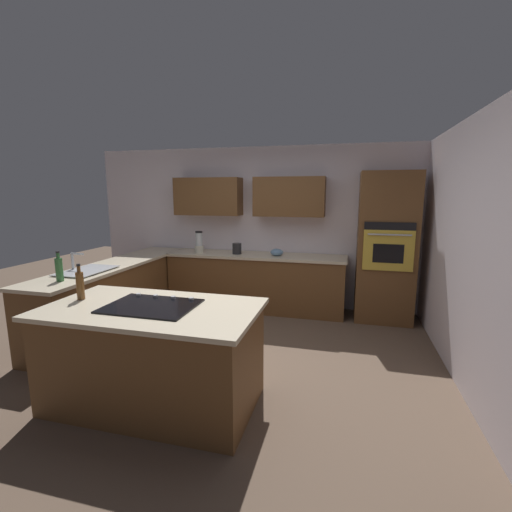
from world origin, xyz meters
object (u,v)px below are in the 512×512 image
(mixing_bowl, at_px, (277,252))
(blender, at_px, (199,243))
(kettle, at_px, (237,249))
(oil_bottle, at_px, (80,285))
(sink_unit, at_px, (86,270))
(wall_oven, at_px, (386,248))
(dish_soap_bottle, at_px, (59,269))
(cooktop, at_px, (151,306))

(mixing_bowl, bearing_deg, blender, 0.00)
(kettle, xyz_separation_m, oil_bottle, (0.65, 2.70, 0.05))
(blender, bearing_deg, sink_unit, 65.41)
(sink_unit, xyz_separation_m, oil_bottle, (-0.78, 1.00, 0.12))
(sink_unit, relative_size, kettle, 4.01)
(blender, bearing_deg, wall_oven, -179.32)
(kettle, height_order, dish_soap_bottle, dish_soap_bottle)
(dish_soap_bottle, bearing_deg, oil_bottle, 144.05)
(dish_soap_bottle, bearing_deg, wall_oven, -148.53)
(mixing_bowl, bearing_deg, kettle, 0.00)
(cooktop, relative_size, dish_soap_bottle, 2.25)
(oil_bottle, bearing_deg, blender, -90.04)
(wall_oven, bearing_deg, mixing_bowl, 1.23)
(kettle, distance_m, oil_bottle, 2.78)
(kettle, xyz_separation_m, dish_soap_bottle, (1.37, 2.18, 0.05))
(dish_soap_bottle, bearing_deg, mixing_bowl, -132.80)
(blender, xyz_separation_m, kettle, (-0.65, -0.00, -0.06))
(blender, xyz_separation_m, oil_bottle, (0.00, 2.70, -0.01))
(cooktop, relative_size, kettle, 4.36)
(cooktop, bearing_deg, kettle, -88.21)
(blender, relative_size, kettle, 2.01)
(sink_unit, bearing_deg, dish_soap_bottle, 96.95)
(wall_oven, relative_size, oil_bottle, 6.49)
(dish_soap_bottle, bearing_deg, cooktop, 159.40)
(blender, relative_size, oil_bottle, 1.05)
(dish_soap_bottle, distance_m, oil_bottle, 0.89)
(kettle, bearing_deg, oil_bottle, 76.44)
(dish_soap_bottle, xyz_separation_m, oil_bottle, (-0.72, 0.52, -0.00))
(cooktop, distance_m, oil_bottle, 0.75)
(blender, bearing_deg, cooktop, 105.09)
(cooktop, bearing_deg, oil_bottle, -2.04)
(mixing_bowl, bearing_deg, cooktop, 78.31)
(sink_unit, xyz_separation_m, blender, (-0.78, -1.70, 0.13))
(wall_oven, distance_m, kettle, 2.25)
(wall_oven, bearing_deg, kettle, 0.87)
(kettle, bearing_deg, dish_soap_bottle, 57.87)
(wall_oven, relative_size, sink_unit, 3.09)
(wall_oven, height_order, oil_bottle, wall_oven)
(wall_oven, distance_m, blender, 2.90)
(kettle, bearing_deg, mixing_bowl, 180.00)
(mixing_bowl, height_order, dish_soap_bottle, dish_soap_bottle)
(oil_bottle, bearing_deg, kettle, -103.56)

